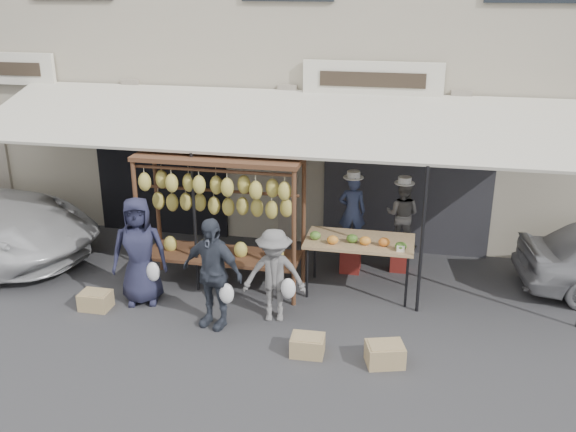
% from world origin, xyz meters
% --- Properties ---
extents(ground_plane, '(90.00, 90.00, 0.00)m').
position_xyz_m(ground_plane, '(0.00, 0.00, 0.00)').
color(ground_plane, '#2D2D30').
extents(shophouse, '(24.00, 6.15, 7.30)m').
position_xyz_m(shophouse, '(-0.00, 6.50, 3.65)').
color(shophouse, '#A79C87').
rests_on(shophouse, ground_plane).
extents(awning, '(10.00, 2.35, 2.92)m').
position_xyz_m(awning, '(0.01, 2.28, 2.57)').
color(awning, beige).
rests_on(awning, ground_plane).
extents(banana_rack, '(2.60, 0.90, 2.24)m').
position_xyz_m(banana_rack, '(-0.63, 1.31, 1.57)').
color(banana_rack, '#432B19').
rests_on(banana_rack, ground_plane).
extents(produce_table, '(1.70, 0.90, 1.04)m').
position_xyz_m(produce_table, '(1.55, 1.59, 0.87)').
color(produce_table, tan).
rests_on(produce_table, ground_plane).
extents(vendor_left, '(0.49, 0.36, 1.25)m').
position_xyz_m(vendor_left, '(1.34, 2.38, 1.10)').
color(vendor_left, '#2A3352').
rests_on(vendor_left, stool_left).
extents(vendor_right, '(0.65, 0.56, 1.18)m').
position_xyz_m(vendor_right, '(2.17, 2.59, 1.02)').
color(vendor_right, '#5A5856').
rests_on(vendor_right, stool_right).
extents(customer_left, '(0.96, 0.77, 1.71)m').
position_xyz_m(customer_left, '(-1.72, 0.60, 0.86)').
color(customer_left, '#202239').
rests_on(customer_left, ground_plane).
extents(customer_mid, '(1.04, 0.64, 1.66)m').
position_xyz_m(customer_mid, '(-0.40, 0.14, 0.83)').
color(customer_mid, '#333845').
rests_on(customer_mid, ground_plane).
extents(customer_right, '(0.99, 0.67, 1.43)m').
position_xyz_m(customer_right, '(0.43, 0.47, 0.71)').
color(customer_right, slate).
rests_on(customer_right, ground_plane).
extents(stool_left, '(0.40, 0.40, 0.47)m').
position_xyz_m(stool_left, '(1.34, 2.38, 0.24)').
color(stool_left, maroon).
rests_on(stool_left, ground_plane).
extents(stool_right, '(0.34, 0.34, 0.43)m').
position_xyz_m(stool_right, '(2.17, 2.59, 0.22)').
color(stool_right, maroon).
rests_on(stool_right, ground_plane).
extents(crate_near_a, '(0.46, 0.35, 0.27)m').
position_xyz_m(crate_near_a, '(1.08, -0.37, 0.13)').
color(crate_near_a, tan).
rests_on(crate_near_a, ground_plane).
extents(crate_near_b, '(0.57, 0.49, 0.29)m').
position_xyz_m(crate_near_b, '(2.11, -0.39, 0.14)').
color(crate_near_b, tan).
rests_on(crate_near_b, ground_plane).
extents(crate_far, '(0.45, 0.34, 0.27)m').
position_xyz_m(crate_far, '(-2.32, 0.23, 0.14)').
color(crate_far, tan).
rests_on(crate_far, ground_plane).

